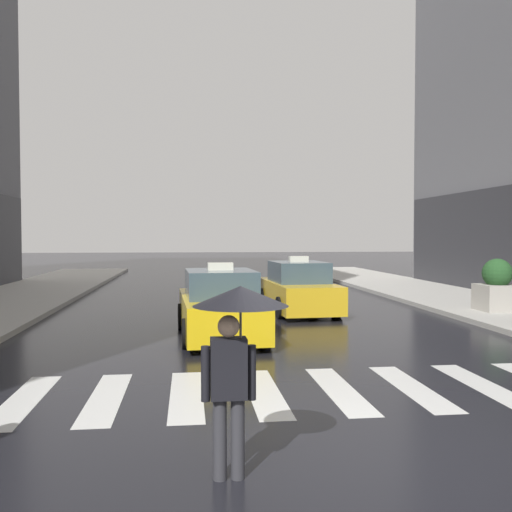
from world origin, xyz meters
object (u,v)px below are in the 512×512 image
(pedestrian_with_umbrella, at_px, (236,328))
(planter_mid_block, at_px, (497,287))
(taxi_lead, at_px, (220,307))
(taxi_second, at_px, (298,290))

(pedestrian_with_umbrella, distance_m, planter_mid_block, 13.92)
(taxi_lead, relative_size, taxi_second, 1.00)
(taxi_second, bearing_deg, pedestrian_with_umbrella, -104.00)
(taxi_second, distance_m, planter_mid_block, 6.11)
(taxi_lead, bearing_deg, pedestrian_with_umbrella, -92.09)
(taxi_lead, xyz_separation_m, planter_mid_block, (8.66, 2.65, 0.15))
(taxi_lead, relative_size, planter_mid_block, 2.88)
(taxi_second, distance_m, pedestrian_with_umbrella, 12.49)
(taxi_lead, distance_m, taxi_second, 4.93)
(planter_mid_block, bearing_deg, taxi_lead, -162.96)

